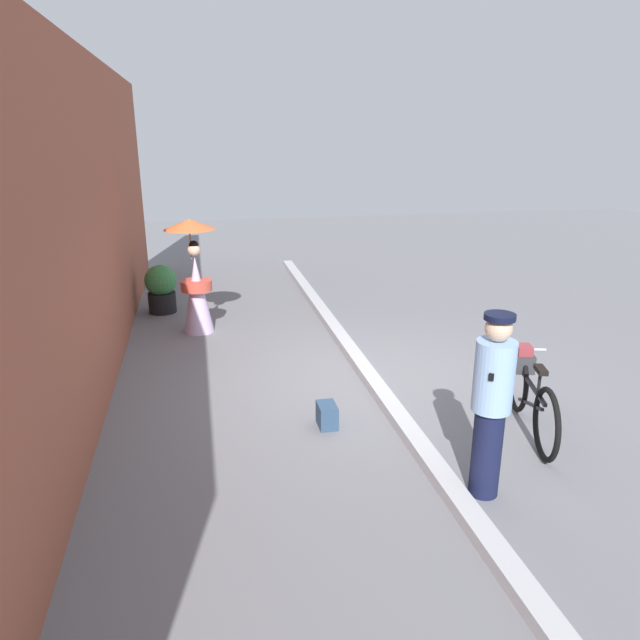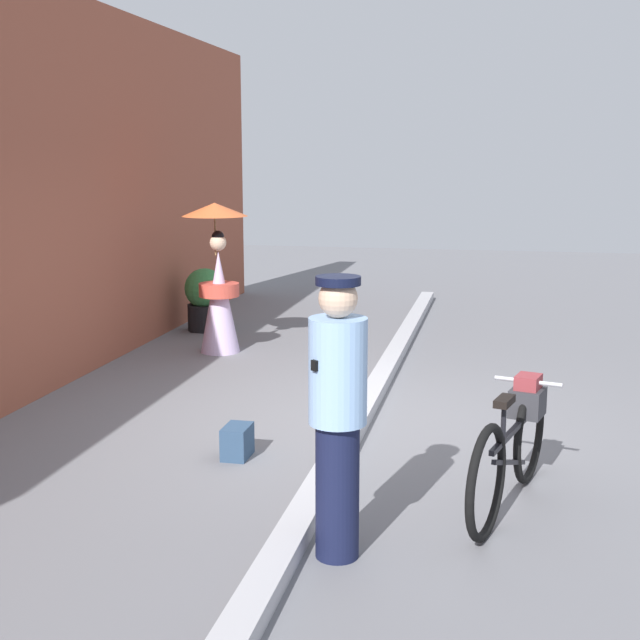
{
  "view_description": "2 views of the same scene",
  "coord_description": "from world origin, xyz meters",
  "px_view_note": "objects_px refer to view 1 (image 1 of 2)",
  "views": [
    {
      "loc": [
        -6.73,
        2.07,
        3.11
      ],
      "look_at": [
        0.04,
        0.65,
        0.87
      ],
      "focal_mm": 32.89,
      "sensor_mm": 36.0,
      "label": 1
    },
    {
      "loc": [
        -7.24,
        -1.19,
        2.35
      ],
      "look_at": [
        0.33,
        0.43,
        0.87
      ],
      "focal_mm": 47.77,
      "sensor_mm": 36.0,
      "label": 2
    }
  ],
  "objects_px": {
    "bicycle_near_officer": "(529,391)",
    "potted_plant_by_door": "(162,287)",
    "backpack_on_pavement": "(328,415)",
    "person_officer": "(491,402)",
    "person_with_parasol": "(195,277)"
  },
  "relations": [
    {
      "from": "bicycle_near_officer",
      "to": "potted_plant_by_door",
      "type": "xyz_separation_m",
      "value": [
        5.27,
        4.08,
        0.02
      ]
    },
    {
      "from": "bicycle_near_officer",
      "to": "backpack_on_pavement",
      "type": "bearing_deg",
      "value": 77.15
    },
    {
      "from": "bicycle_near_officer",
      "to": "backpack_on_pavement",
      "type": "distance_m",
      "value": 2.19
    },
    {
      "from": "bicycle_near_officer",
      "to": "person_officer",
      "type": "relative_size",
      "value": 1.05
    },
    {
      "from": "potted_plant_by_door",
      "to": "person_officer",
      "type": "bearing_deg",
      "value": -154.07
    },
    {
      "from": "potted_plant_by_door",
      "to": "person_with_parasol",
      "type": "bearing_deg",
      "value": -153.7
    },
    {
      "from": "potted_plant_by_door",
      "to": "backpack_on_pavement",
      "type": "relative_size",
      "value": 2.9
    },
    {
      "from": "person_officer",
      "to": "backpack_on_pavement",
      "type": "distance_m",
      "value": 2.02
    },
    {
      "from": "person_officer",
      "to": "potted_plant_by_door",
      "type": "xyz_separation_m",
      "value": [
        6.3,
        3.06,
        -0.45
      ]
    },
    {
      "from": "person_with_parasol",
      "to": "potted_plant_by_door",
      "type": "bearing_deg",
      "value": 26.3
    },
    {
      "from": "person_officer",
      "to": "potted_plant_by_door",
      "type": "distance_m",
      "value": 7.02
    },
    {
      "from": "bicycle_near_officer",
      "to": "person_with_parasol",
      "type": "bearing_deg",
      "value": 40.73
    },
    {
      "from": "person_officer",
      "to": "backpack_on_pavement",
      "type": "height_order",
      "value": "person_officer"
    },
    {
      "from": "bicycle_near_officer",
      "to": "backpack_on_pavement",
      "type": "relative_size",
      "value": 5.97
    },
    {
      "from": "potted_plant_by_door",
      "to": "backpack_on_pavement",
      "type": "bearing_deg",
      "value": -157.67
    }
  ]
}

